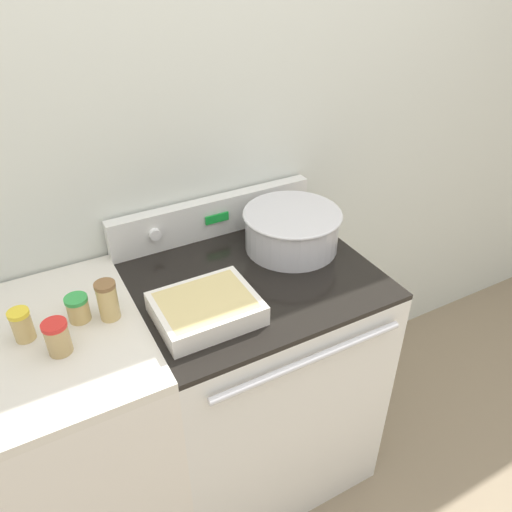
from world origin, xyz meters
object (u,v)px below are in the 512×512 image
object	(u,v)px
spice_jar_brown_cap	(108,300)
spice_jar_green_cap	(78,308)
spice_jar_yellow_cap	(22,325)
ladle	(326,222)
spice_jar_red_cap	(57,337)
mixing_bowl	(292,228)
casserole_dish	(206,308)

from	to	relation	value
spice_jar_brown_cap	spice_jar_green_cap	distance (m)	0.09
spice_jar_green_cap	spice_jar_yellow_cap	world-z (taller)	spice_jar_yellow_cap
ladle	spice_jar_red_cap	bearing A→B (deg)	-168.95
mixing_bowl	ladle	xyz separation A→B (m)	(0.17, 0.03, -0.04)
spice_jar_yellow_cap	ladle	bearing A→B (deg)	5.14
mixing_bowl	spice_jar_green_cap	size ratio (longest dim) A/B	4.39
ladle	spice_jar_brown_cap	xyz separation A→B (m)	(-0.84, -0.12, 0.04)
mixing_bowl	spice_jar_brown_cap	xyz separation A→B (m)	(-0.67, -0.09, -0.01)
ladle	spice_jar_green_cap	size ratio (longest dim) A/B	4.13
ladle	spice_jar_yellow_cap	distance (m)	1.07
casserole_dish	ladle	bearing A→B (deg)	21.98
spice_jar_brown_cap	spice_jar_yellow_cap	xyz separation A→B (m)	(-0.23, 0.02, -0.01)
mixing_bowl	casserole_dish	bearing A→B (deg)	-153.66
spice_jar_green_cap	spice_jar_red_cap	size ratio (longest dim) A/B	0.80
casserole_dish	spice_jar_yellow_cap	world-z (taller)	spice_jar_yellow_cap
mixing_bowl	ladle	distance (m)	0.18
ladle	spice_jar_yellow_cap	xyz separation A→B (m)	(-1.07, -0.10, 0.02)
spice_jar_brown_cap	ladle	bearing A→B (deg)	8.05
spice_jar_red_cap	spice_jar_yellow_cap	size ratio (longest dim) A/B	1.03
spice_jar_green_cap	spice_jar_red_cap	bearing A→B (deg)	-124.27
spice_jar_red_cap	spice_jar_yellow_cap	distance (m)	0.12
casserole_dish	spice_jar_yellow_cap	bearing A→B (deg)	163.32
mixing_bowl	casserole_dish	size ratio (longest dim) A/B	1.18
ladle	spice_jar_yellow_cap	world-z (taller)	spice_jar_yellow_cap
mixing_bowl	spice_jar_yellow_cap	xyz separation A→B (m)	(-0.90, -0.06, -0.02)
spice_jar_green_cap	spice_jar_red_cap	world-z (taller)	spice_jar_red_cap
mixing_bowl	ladle	size ratio (longest dim) A/B	1.06
spice_jar_red_cap	ladle	bearing A→B (deg)	11.05
ladle	spice_jar_brown_cap	distance (m)	0.85
mixing_bowl	spice_jar_red_cap	xyz separation A→B (m)	(-0.82, -0.16, -0.02)
spice_jar_yellow_cap	casserole_dish	bearing A→B (deg)	-16.68
spice_jar_green_cap	spice_jar_red_cap	distance (m)	0.13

